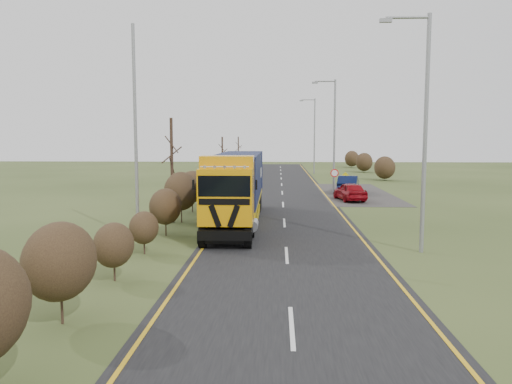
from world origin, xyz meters
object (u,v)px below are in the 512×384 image
at_px(lorry, 237,183).
at_px(car_red_hatchback, 350,192).
at_px(car_blue_sedan, 348,185).
at_px(speed_sign, 334,178).
at_px(streetlight_near, 422,123).

relative_size(lorry, car_red_hatchback, 3.45).
bearing_deg(car_red_hatchback, car_blue_sedan, -106.77).
distance_m(car_red_hatchback, car_blue_sedan, 5.37).
bearing_deg(lorry, car_red_hatchback, 52.98).
relative_size(lorry, speed_sign, 6.09).
bearing_deg(car_blue_sedan, streetlight_near, 101.17).
bearing_deg(lorry, car_blue_sedan, 61.45).
relative_size(car_red_hatchback, streetlight_near, 0.43).
height_order(car_blue_sedan, speed_sign, speed_sign).
distance_m(lorry, car_blue_sedan, 18.30).
height_order(lorry, speed_sign, lorry).
bearing_deg(car_blue_sedan, speed_sign, 78.46).
relative_size(car_blue_sedan, speed_sign, 1.98).
bearing_deg(lorry, speed_sign, 59.98).
bearing_deg(streetlight_near, car_red_hatchback, 91.27).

